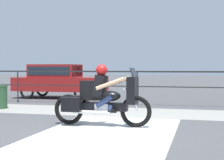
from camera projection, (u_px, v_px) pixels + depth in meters
The scene contains 7 objects.
ground_plane at pixel (94, 131), 7.89m from camera, with size 120.00×120.00×0.00m, color #4C4C4F.
sidewalk_band at pixel (126, 112), 11.18m from camera, with size 44.00×2.40×0.01m, color #99968E.
crosswalk_band at pixel (107, 133), 7.61m from camera, with size 2.94×6.00×0.01m, color silver.
fence_railing at pixel (137, 78), 13.13m from camera, with size 36.00×0.05×1.33m.
motorcycle at pixel (101, 98), 8.53m from camera, with size 2.52×0.76×1.54m.
parked_car at pixel (58, 79), 16.34m from camera, with size 4.30×1.73×1.61m.
trash_bin at pixel (0, 97), 12.11m from camera, with size 0.50×0.50×0.84m.
Camera 1 is at (2.36, -7.49, 1.45)m, focal length 55.00 mm.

